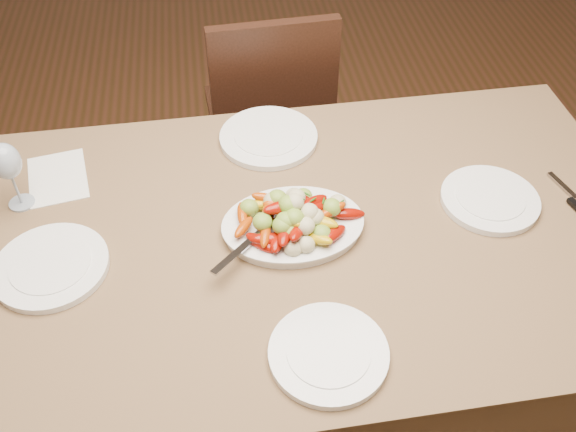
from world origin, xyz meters
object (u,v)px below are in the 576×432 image
Objects in this scene: plate_far at (269,138)px; plate_near at (328,354)px; serving_platter at (293,227)px; wine_glass at (10,174)px; chair_far at (266,114)px; dining_table at (288,323)px; plate_right at (490,200)px; plate_left at (51,267)px.

plate_far is 1.11× the size of plate_near.
serving_platter reaches higher than plate_near.
chair_far is at bearing 44.11° from wine_glass.
chair_far is 0.93m from serving_platter.
dining_table is 0.89m from chair_far.
plate_right reaches higher than dining_table.
plate_left and plate_right have the same top height.
dining_table is at bearing 83.85° from chair_far.
wine_glass reaches higher than plate_right.
plate_right is at bearing 116.64° from chair_far.
serving_platter is at bearing 4.62° from plate_left.
plate_right is (0.49, -0.85, 0.29)m from chair_far.
plate_near is at bearing -141.29° from plate_right.
chair_far reaches higher than dining_table.
wine_glass reaches higher than dining_table.
wine_glass is at bearing 113.45° from plate_left.
serving_platter is 1.66× the size of wine_glass.
serving_platter is (-0.03, -0.88, 0.30)m from chair_far.
plate_left is 0.70m from plate_far.
plate_left is at bearing -66.55° from wine_glass.
plate_near is at bearing -38.49° from wine_glass.
plate_left reaches higher than dining_table.
serving_platter is at bearing -87.18° from plate_far.
chair_far reaches higher than plate_near.
serving_platter is 1.35× the size of plate_near.
chair_far is at bearing 85.00° from plate_far.
chair_far is 3.38× the size of plate_far.
wine_glass is (-0.70, 0.56, 0.09)m from plate_near.
plate_right is 1.23× the size of wine_glass.
serving_platter reaches higher than dining_table.
plate_near is at bearing -84.40° from dining_table.
plate_right is (1.10, 0.08, 0.00)m from plate_left.
plate_near is (-0.50, -0.40, 0.00)m from plate_right.
plate_far and plate_near have the same top height.
plate_right and plate_near have the same top height.
plate_near reaches higher than dining_table.
chair_far is 0.59m from plate_far.
plate_near is at bearing -86.90° from plate_far.
plate_right is 1.00× the size of plate_near.
chair_far is at bearing 120.20° from plate_right.
dining_table is 6.55× the size of plate_far.
serving_platter is 1.21× the size of plate_far.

